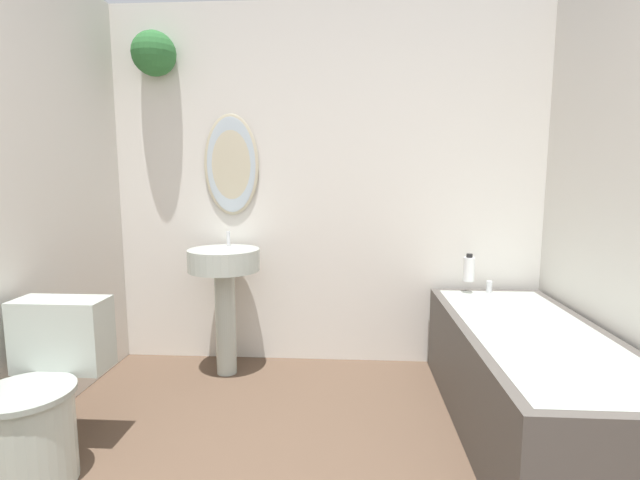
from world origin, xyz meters
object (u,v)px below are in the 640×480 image
Objects in this scene: toilet at (40,401)px; bathtub at (531,380)px; pedestal_sink at (224,278)px; shampoo_bottle at (469,269)px.

toilet reaches higher than bathtub.
pedestal_sink is 1.57m from shampoo_bottle.
toilet is 0.43× the size of bathtub.
pedestal_sink is at bearing 159.92° from bathtub.
bathtub is 9.46× the size of shampoo_bottle.
toilet is 2.26m from bathtub.
pedestal_sink reaches higher than bathtub.
toilet is at bearing -150.81° from shampoo_bottle.
shampoo_bottle is (2.09, 1.17, 0.37)m from toilet.
bathtub is (2.22, 0.44, -0.04)m from toilet.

